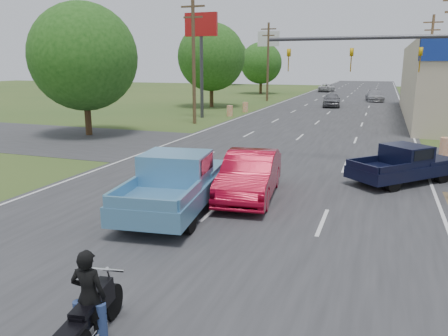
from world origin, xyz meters
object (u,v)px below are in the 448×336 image
at_px(navy_pickup, 406,164).
at_px(motorcycle, 89,322).
at_px(distant_car_grey, 332,100).
at_px(rider, 89,302).
at_px(distant_car_silver, 375,96).
at_px(distant_car_white, 327,88).
at_px(blue_pickup, 177,181).
at_px(red_convertible, 250,175).

bearing_deg(navy_pickup, motorcycle, -69.41).
xyz_separation_m(navy_pickup, distant_car_grey, (-6.66, 32.64, 0.01)).
relative_size(rider, distant_car_silver, 0.33).
bearing_deg(distant_car_silver, distant_car_white, 107.48).
bearing_deg(blue_pickup, distant_car_grey, 81.52).
xyz_separation_m(motorcycle, navy_pickup, (5.54, 13.61, 0.30)).
bearing_deg(distant_car_silver, blue_pickup, -103.15).
height_order(red_convertible, navy_pickup, red_convertible).
distance_m(motorcycle, navy_pickup, 14.69).
height_order(red_convertible, distant_car_silver, red_convertible).
xyz_separation_m(motorcycle, distant_car_silver, (3.37, 56.09, 0.25)).
relative_size(rider, distant_car_white, 0.34).
xyz_separation_m(blue_pickup, distant_car_grey, (0.70, 39.05, -0.19)).
height_order(rider, distant_car_white, rider).
distance_m(motorcycle, rider, 0.36).
bearing_deg(navy_pickup, rider, -69.53).
height_order(motorcycle, blue_pickup, blue_pickup).
distance_m(motorcycle, blue_pickup, 7.44).
xyz_separation_m(red_convertible, blue_pickup, (-1.90, -2.20, 0.16)).
height_order(distant_car_grey, distant_car_white, distant_car_grey).
xyz_separation_m(motorcycle, distant_car_grey, (-1.13, 46.25, 0.31)).
bearing_deg(navy_pickup, red_convertible, -99.61).
relative_size(blue_pickup, distant_car_white, 1.24).
distance_m(red_convertible, navy_pickup, 6.90).
relative_size(rider, navy_pickup, 0.36).
distance_m(navy_pickup, distant_car_silver, 42.54).
bearing_deg(red_convertible, distant_car_grey, 84.93).
bearing_deg(distant_car_white, blue_pickup, 96.38).
bearing_deg(blue_pickup, navy_pickup, 33.61).
relative_size(blue_pickup, distant_car_silver, 1.21).
bearing_deg(red_convertible, rider, -97.46).
relative_size(red_convertible, blue_pickup, 0.82).
xyz_separation_m(red_convertible, navy_pickup, (5.46, 4.21, -0.04)).
height_order(navy_pickup, distant_car_white, navy_pickup).
bearing_deg(distant_car_white, distant_car_silver, 118.11).
height_order(navy_pickup, distant_car_grey, distant_car_grey).
distance_m(blue_pickup, distant_car_grey, 39.06).
height_order(red_convertible, distant_car_white, red_convertible).
distance_m(motorcycle, distant_car_white, 74.95).
bearing_deg(red_convertible, motorcycle, -97.40).
height_order(red_convertible, motorcycle, red_convertible).
distance_m(motorcycle, distant_car_silver, 56.19).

